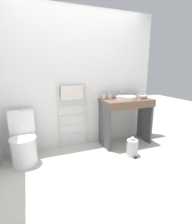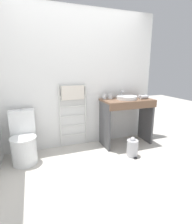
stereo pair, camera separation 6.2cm
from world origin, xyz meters
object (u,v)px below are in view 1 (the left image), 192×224
(trash_bin, at_px, (132,147))
(sink_basin, at_px, (126,97))
(hair_dryer, at_px, (143,97))
(cup_near_wall, at_px, (104,97))
(toilet, at_px, (23,142))
(cup_near_edge, at_px, (110,96))
(towel_radiator, at_px, (72,101))

(trash_bin, bearing_deg, sink_basin, 73.90)
(hair_dryer, bearing_deg, cup_near_wall, 160.15)
(toilet, distance_m, cup_near_edge, 1.72)
(trash_bin, bearing_deg, hair_dryer, 42.71)
(sink_basin, height_order, hair_dryer, hair_dryer)
(towel_radiator, xyz_separation_m, sink_basin, (0.98, -0.24, 0.05))
(toilet, height_order, cup_near_wall, cup_near_wall)
(hair_dryer, relative_size, trash_bin, 0.56)
(cup_near_edge, bearing_deg, trash_bin, -80.82)
(sink_basin, relative_size, cup_near_edge, 4.41)
(towel_radiator, bearing_deg, cup_near_wall, -4.78)
(toilet, relative_size, towel_radiator, 0.68)
(hair_dryer, height_order, trash_bin, hair_dryer)
(cup_near_edge, distance_m, hair_dryer, 0.63)
(towel_radiator, bearing_deg, hair_dryer, -13.11)
(toilet, xyz_separation_m, towel_radiator, (0.88, 0.28, 0.53))
(sink_basin, distance_m, cup_near_wall, 0.42)
(cup_near_wall, relative_size, trash_bin, 0.26)
(towel_radiator, xyz_separation_m, cup_near_edge, (0.72, -0.07, 0.06))
(toilet, relative_size, hair_dryer, 4.20)
(towel_radiator, bearing_deg, toilet, -162.43)
(sink_basin, xyz_separation_m, cup_near_edge, (-0.26, 0.17, 0.01))
(sink_basin, bearing_deg, trash_bin, -106.10)
(hair_dryer, bearing_deg, towel_radiator, 166.89)
(cup_near_edge, xyz_separation_m, hair_dryer, (0.59, -0.23, -0.01))
(cup_near_edge, xyz_separation_m, trash_bin, (0.11, -0.68, -0.79))
(toilet, height_order, sink_basin, sink_basin)
(toilet, distance_m, cup_near_wall, 1.62)
(sink_basin, distance_m, trash_bin, 0.94)
(toilet, xyz_separation_m, sink_basin, (1.86, 0.04, 0.59))
(towel_radiator, bearing_deg, trash_bin, -41.96)
(trash_bin, bearing_deg, cup_near_edge, 99.18)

